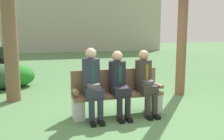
# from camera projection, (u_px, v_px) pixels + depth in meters

# --- Properties ---
(ground_plane) EXTENTS (80.00, 80.00, 0.00)m
(ground_plane) POSITION_uv_depth(u_px,v_px,m) (134.00, 115.00, 4.74)
(ground_plane) COLOR #4F7C4A
(park_bench) EXTENTS (1.81, 0.44, 0.90)m
(park_bench) POSITION_uv_depth(u_px,v_px,m) (117.00, 94.00, 4.78)
(park_bench) COLOR brown
(park_bench) RESTS_ON ground
(seated_man_left) EXTENTS (0.34, 0.72, 1.35)m
(seated_man_left) POSITION_uv_depth(u_px,v_px,m) (92.00, 80.00, 4.46)
(seated_man_left) COLOR #2D3342
(seated_man_left) RESTS_ON ground
(seated_man_middle) EXTENTS (0.34, 0.72, 1.28)m
(seated_man_middle) POSITION_uv_depth(u_px,v_px,m) (119.00, 80.00, 4.62)
(seated_man_middle) COLOR #23232D
(seated_man_middle) RESTS_ON ground
(seated_man_right) EXTENTS (0.34, 0.72, 1.28)m
(seated_man_right) POSITION_uv_depth(u_px,v_px,m) (145.00, 79.00, 4.78)
(seated_man_right) COLOR #38332D
(seated_man_right) RESTS_ON ground
(shrub_near_bench) EXTENTS (1.05, 0.97, 0.66)m
(shrub_near_bench) POSITION_uv_depth(u_px,v_px,m) (17.00, 76.00, 7.34)
(shrub_near_bench) COLOR #227D26
(shrub_near_bench) RESTS_ON ground
(shrub_mid_lawn) EXTENTS (1.19, 1.09, 0.74)m
(shrub_mid_lawn) POSITION_uv_depth(u_px,v_px,m) (0.00, 77.00, 7.01)
(shrub_mid_lawn) COLOR #2B512F
(shrub_mid_lawn) RESTS_ON ground
(street_lamp) EXTENTS (0.24, 0.24, 3.73)m
(street_lamp) POSITION_uv_depth(u_px,v_px,m) (5.00, 17.00, 9.40)
(street_lamp) COLOR black
(street_lamp) RESTS_ON ground
(building_backdrop) EXTENTS (15.86, 7.16, 9.16)m
(building_backdrop) POSITION_uv_depth(u_px,v_px,m) (81.00, 6.00, 24.98)
(building_backdrop) COLOR #AEB09B
(building_backdrop) RESTS_ON ground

